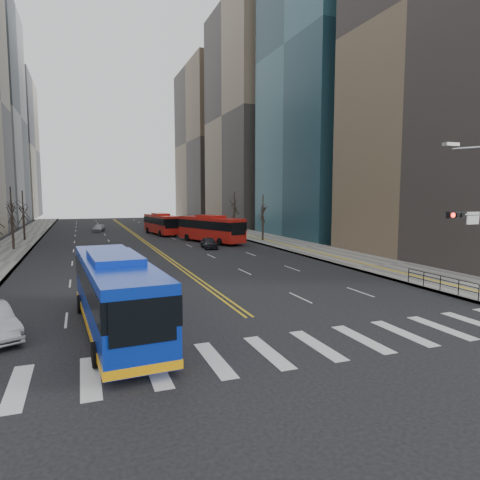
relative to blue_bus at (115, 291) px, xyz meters
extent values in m
plane|color=black|center=(6.94, -5.15, -1.99)|extent=(220.00, 220.00, 0.00)
cube|color=slate|center=(24.44, 39.85, -1.92)|extent=(7.00, 130.00, 0.15)
cube|color=slate|center=(-9.56, 39.85, -1.92)|extent=(5.00, 130.00, 0.15)
cube|color=silver|center=(-3.70, -5.15, -1.99)|extent=(0.70, 4.00, 0.01)
cube|color=silver|center=(-1.33, -5.15, -1.99)|extent=(0.70, 4.00, 0.01)
cube|color=silver|center=(1.03, -5.15, -1.99)|extent=(0.70, 4.00, 0.01)
cube|color=silver|center=(3.39, -5.15, -1.99)|extent=(0.70, 4.00, 0.01)
cube|color=silver|center=(5.76, -5.15, -1.99)|extent=(0.70, 4.00, 0.01)
cube|color=silver|center=(8.12, -5.15, -1.99)|extent=(0.70, 4.00, 0.01)
cube|color=silver|center=(10.49, -5.15, -1.99)|extent=(0.70, 4.00, 0.01)
cube|color=silver|center=(12.85, -5.15, -1.99)|extent=(0.70, 4.00, 0.01)
cube|color=silver|center=(15.21, -5.15, -1.99)|extent=(0.70, 4.00, 0.01)
cube|color=silver|center=(17.58, -5.15, -1.99)|extent=(0.70, 4.00, 0.01)
cube|color=gold|center=(6.74, 49.85, -1.99)|extent=(0.15, 100.00, 0.01)
cube|color=gold|center=(7.14, 49.85, -1.99)|extent=(0.15, 100.00, 0.01)
cube|color=#2D5967|center=(37.94, 38.85, 27.01)|extent=(20.00, 22.00, 58.00)
cube|color=gray|center=(36.94, 65.85, 21.01)|extent=(20.00, 26.00, 46.00)
cube|color=#A79B86|center=(-22.06, 119.85, 18.01)|extent=(18.00, 30.00, 40.00)
cube|color=brown|center=(35.94, 97.85, 19.01)|extent=(18.00, 30.00, 42.00)
cube|color=black|center=(17.94, -3.15, 3.51)|extent=(1.10, 0.28, 0.38)
cylinder|color=#FF190C|center=(17.59, -3.31, 3.51)|extent=(0.24, 0.08, 0.24)
cylinder|color=black|center=(17.94, -3.31, 3.51)|extent=(0.24, 0.08, 0.24)
cylinder|color=black|center=(18.29, -3.31, 3.51)|extent=(0.24, 0.08, 0.24)
cube|color=white|center=(19.24, -3.15, 3.31)|extent=(0.90, 0.06, 0.70)
cube|color=#999993|center=(17.34, -3.15, 7.31)|extent=(0.90, 0.35, 0.18)
cube|color=black|center=(21.24, 0.85, -0.84)|extent=(0.04, 6.00, 0.04)
cylinder|color=black|center=(21.24, -2.15, -1.34)|extent=(0.06, 0.06, 1.00)
cylinder|color=black|center=(21.24, -0.65, -1.34)|extent=(0.06, 0.06, 1.00)
cylinder|color=black|center=(21.24, 0.85, -1.34)|extent=(0.06, 0.06, 1.00)
cylinder|color=black|center=(21.24, 2.35, -1.34)|extent=(0.06, 0.06, 1.00)
cylinder|color=black|center=(21.24, 3.85, -1.34)|extent=(0.06, 0.06, 1.00)
cylinder|color=#2D231B|center=(-9.06, 35.85, 0.01)|extent=(0.28, 0.28, 4.00)
cylinder|color=#2D231B|center=(-9.06, 46.85, -0.09)|extent=(0.28, 0.28, 3.80)
cylinder|color=#2D231B|center=(22.94, 34.85, -0.24)|extent=(0.28, 0.28, 3.50)
cylinder|color=#2D231B|center=(22.94, 46.85, -0.12)|extent=(0.28, 0.28, 3.75)
cube|color=#0B2BAB|center=(0.00, 0.00, -0.07)|extent=(3.59, 13.28, 3.15)
cube|color=black|center=(0.00, 0.00, 0.53)|extent=(3.65, 13.31, 1.12)
cube|color=#0B2BAB|center=(0.00, 0.00, 1.61)|extent=(2.48, 4.73, 0.40)
cube|color=#FFA70D|center=(0.00, 0.00, -1.44)|extent=(3.65, 13.31, 0.35)
cylinder|color=black|center=(-1.09, -4.28, -1.49)|extent=(0.36, 1.02, 1.00)
cylinder|color=black|center=(1.64, -4.10, -1.49)|extent=(0.36, 1.02, 1.00)
cylinder|color=black|center=(-1.64, 4.10, -1.49)|extent=(0.36, 1.02, 1.00)
cylinder|color=black|center=(1.09, 4.28, -1.49)|extent=(0.36, 1.02, 1.00)
cube|color=red|center=(15.37, 35.54, -0.07)|extent=(6.61, 12.22, 3.14)
cube|color=black|center=(15.37, 35.54, 0.52)|extent=(6.68, 12.26, 1.12)
cube|color=red|center=(15.37, 35.54, 1.60)|extent=(3.47, 4.69, 0.40)
cylinder|color=black|center=(15.38, 31.46, -1.49)|extent=(0.62, 1.04, 1.00)
cylinder|color=black|center=(17.95, 32.38, -1.49)|extent=(0.62, 1.04, 1.00)
cylinder|color=black|center=(12.79, 38.69, -1.49)|extent=(0.62, 1.04, 1.00)
cylinder|color=black|center=(15.36, 39.61, -1.49)|extent=(0.62, 1.04, 1.00)
cube|color=red|center=(11.02, 49.88, -0.20)|extent=(3.96, 11.39, 2.90)
cube|color=black|center=(11.02, 49.88, 0.37)|extent=(4.02, 11.42, 1.04)
cube|color=red|center=(11.02, 49.88, 1.35)|extent=(2.52, 4.14, 0.40)
cylinder|color=black|center=(10.23, 46.18, -1.49)|extent=(0.43, 1.03, 1.00)
cylinder|color=black|center=(12.74, 46.51, -1.49)|extent=(0.43, 1.03, 1.00)
cylinder|color=black|center=(9.30, 53.26, -1.49)|extent=(0.43, 1.03, 1.00)
cylinder|color=black|center=(11.82, 53.59, -1.49)|extent=(0.43, 1.03, 1.00)
imported|color=black|center=(13.33, 29.39, -1.30)|extent=(1.96, 4.20, 1.39)
imported|color=#9B9A9F|center=(1.53, 59.79, -1.39)|extent=(2.61, 4.45, 1.21)
imported|color=black|center=(19.17, 65.78, -1.37)|extent=(2.37, 4.64, 1.25)
camera|label=1|loc=(-1.45, -21.05, 4.62)|focal=32.00mm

